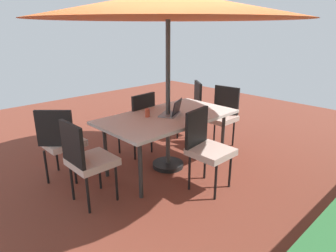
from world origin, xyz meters
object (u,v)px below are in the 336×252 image
object	(u,v)px
chair_west	(222,114)
laptop	(172,112)
dining_table	(168,119)
patio_umbrella	(168,6)
chair_south	(137,120)
chair_southeast	(61,140)
chair_east	(87,158)
cup	(147,113)
chair_north	(207,146)
chair_southwest	(189,106)

from	to	relation	value
chair_west	laptop	world-z (taller)	laptop
dining_table	patio_umbrella	size ratio (longest dim) A/B	0.56
chair_south	chair_southeast	world-z (taller)	same
chair_south	chair_east	size ratio (longest dim) A/B	1.00
chair_south	cup	bearing A→B (deg)	61.60
chair_north	cup	size ratio (longest dim) A/B	8.89
chair_southeast	laptop	xyz separation A→B (m)	(-1.27, 0.71, 0.26)
dining_table	chair_southwest	xyz separation A→B (m)	(-1.20, -0.69, -0.16)
patio_umbrella	chair_southeast	bearing A→B (deg)	-28.96
chair_east	chair_south	bearing A→B (deg)	-60.94
cup	chair_southeast	bearing A→B (deg)	-28.82
chair_southwest	laptop	bearing A→B (deg)	-21.33
patio_umbrella	chair_southwest	world-z (taller)	patio_umbrella
chair_south	cup	size ratio (longest dim) A/B	8.89
chair_west	laptop	size ratio (longest dim) A/B	2.47
chair_south	laptop	bearing A→B (deg)	90.77
chair_southeast	chair_north	bearing A→B (deg)	174.22
chair_east	cup	world-z (taller)	chair_east
patio_umbrella	chair_southwest	size ratio (longest dim) A/B	3.42
chair_southwest	chair_southeast	bearing A→B (deg)	-53.06
dining_table	chair_east	size ratio (longest dim) A/B	1.90
patio_umbrella	chair_east	distance (m)	2.03
dining_table	chair_east	bearing A→B (deg)	1.61
patio_umbrella	chair_east	size ratio (longest dim) A/B	3.42
chair_east	cup	bearing A→B (deg)	-80.21
chair_north	chair_southeast	size ratio (longest dim) A/B	1.00
chair_southwest	cup	size ratio (longest dim) A/B	8.89
chair_southwest	chair_west	size ratio (longest dim) A/B	1.00
dining_table	laptop	distance (m)	0.11
chair_south	laptop	size ratio (longest dim) A/B	2.47
patio_umbrella	chair_southwest	distance (m)	2.11
chair_southwest	chair_east	size ratio (longest dim) A/B	1.00
chair_south	chair_north	world-z (taller)	same
chair_southwest	laptop	distance (m)	1.38
dining_table	cup	bearing A→B (deg)	-29.49
dining_table	cup	world-z (taller)	cup
laptop	cup	distance (m)	0.34
chair_west	cup	world-z (taller)	chair_west
dining_table	patio_umbrella	distance (m)	1.43
chair_southeast	chair_east	xyz separation A→B (m)	(0.03, 0.71, 0.00)
cup	chair_west	bearing A→B (deg)	173.64
chair_southwest	chair_east	world-z (taller)	same
cup	chair_north	bearing A→B (deg)	102.88
chair_southwest	patio_umbrella	bearing A→B (deg)	-23.38
patio_umbrella	chair_east	world-z (taller)	patio_umbrella
chair_north	chair_east	size ratio (longest dim) A/B	1.00
patio_umbrella	laptop	world-z (taller)	patio_umbrella
chair_southeast	chair_southwest	bearing A→B (deg)	-135.58
patio_umbrella	laptop	distance (m)	1.33
chair_north	chair_east	bearing A→B (deg)	142.29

